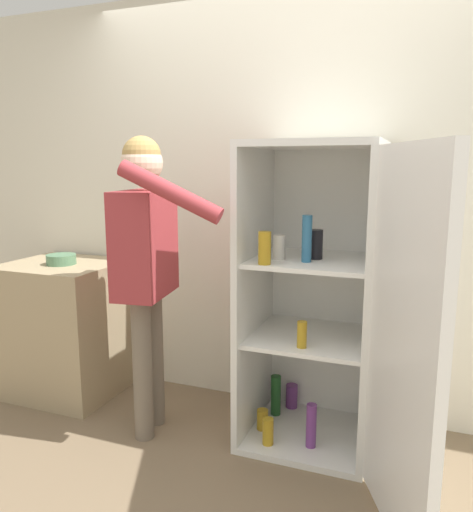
# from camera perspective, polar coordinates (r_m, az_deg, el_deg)

# --- Properties ---
(ground_plane) EXTENTS (12.00, 12.00, 0.00)m
(ground_plane) POSITION_cam_1_polar(r_m,az_deg,el_deg) (2.62, -1.16, -25.03)
(ground_plane) COLOR #7A664C
(wall_back) EXTENTS (7.00, 0.06, 2.55)m
(wall_back) POSITION_cam_1_polar(r_m,az_deg,el_deg) (3.07, 5.74, 5.80)
(wall_back) COLOR silver
(wall_back) RESTS_ON ground_plane
(refrigerator) EXTENTS (1.00, 1.28, 1.64)m
(refrigerator) POSITION_cam_1_polar(r_m,az_deg,el_deg) (2.62, 10.54, -5.45)
(refrigerator) COLOR white
(refrigerator) RESTS_ON ground_plane
(person) EXTENTS (0.69, 0.55, 1.67)m
(person) POSITION_cam_1_polar(r_m,az_deg,el_deg) (2.76, -10.27, 0.78)
(person) COLOR #726656
(person) RESTS_ON ground_plane
(counter) EXTENTS (0.72, 0.64, 0.88)m
(counter) POSITION_cam_1_polar(r_m,az_deg,el_deg) (3.58, -18.91, -7.72)
(counter) COLOR tan
(counter) RESTS_ON ground_plane
(bowl) EXTENTS (0.19, 0.19, 0.06)m
(bowl) POSITION_cam_1_polar(r_m,az_deg,el_deg) (3.43, -19.40, -0.36)
(bowl) COLOR #517F5B
(bowl) RESTS_ON counter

